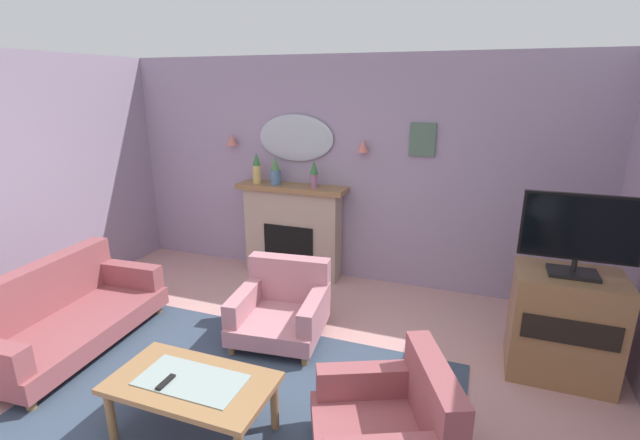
{
  "coord_description": "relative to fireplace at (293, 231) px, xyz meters",
  "views": [
    {
      "loc": [
        1.54,
        -2.17,
        2.33
      ],
      "look_at": [
        0.13,
        1.67,
        1.09
      ],
      "focal_mm": 25.19,
      "sensor_mm": 36.0,
      "label": 1
    }
  ],
  "objects": [
    {
      "name": "floor",
      "position": [
        0.61,
        -2.69,
        -0.62
      ],
      "size": [
        6.66,
        6.73,
        0.1
      ],
      "primitive_type": "cube",
      "color": "#C6938E",
      "rests_on": "ground"
    },
    {
      "name": "wall_back",
      "position": [
        0.61,
        0.22,
        0.76
      ],
      "size": [
        6.66,
        0.1,
        2.66
      ],
      "primitive_type": "cube",
      "color": "#9E8CA8",
      "rests_on": "ground"
    },
    {
      "name": "patterned_rug",
      "position": [
        0.61,
        -2.49,
        -0.56
      ],
      "size": [
        3.2,
        2.4,
        0.01
      ],
      "primitive_type": "cube",
      "color": "#38475B",
      "rests_on": "ground"
    },
    {
      "name": "fireplace",
      "position": [
        0.0,
        0.0,
        0.0
      ],
      "size": [
        1.36,
        0.36,
        1.16
      ],
      "color": "tan",
      "rests_on": "ground"
    },
    {
      "name": "mantel_vase_left",
      "position": [
        -0.45,
        -0.03,
        0.77
      ],
      "size": [
        0.11,
        0.11,
        0.38
      ],
      "color": "tan",
      "rests_on": "fireplace"
    },
    {
      "name": "mantel_vase_right",
      "position": [
        -0.2,
        -0.03,
        0.74
      ],
      "size": [
        0.13,
        0.13,
        0.34
      ],
      "color": "#4C7093",
      "rests_on": "fireplace"
    },
    {
      "name": "mantel_vase_centre",
      "position": [
        0.3,
        -0.03,
        0.77
      ],
      "size": [
        0.1,
        0.1,
        0.32
      ],
      "color": "#9E6084",
      "rests_on": "fireplace"
    },
    {
      "name": "wall_mirror",
      "position": [
        0.0,
        0.14,
        1.14
      ],
      "size": [
        0.96,
        0.06,
        0.56
      ],
      "primitive_type": "ellipsoid",
      "color": "#B2BCC6"
    },
    {
      "name": "wall_sconce_left",
      "position": [
        -0.85,
        0.09,
        1.09
      ],
      "size": [
        0.14,
        0.14,
        0.14
      ],
      "primitive_type": "cone",
      "color": "#D17066"
    },
    {
      "name": "wall_sconce_right",
      "position": [
        0.85,
        0.09,
        1.09
      ],
      "size": [
        0.14,
        0.14,
        0.14
      ],
      "primitive_type": "cone",
      "color": "#D17066"
    },
    {
      "name": "framed_picture",
      "position": [
        1.5,
        0.15,
        1.18
      ],
      "size": [
        0.28,
        0.03,
        0.36
      ],
      "primitive_type": "cube",
      "color": "#4C6B56"
    },
    {
      "name": "coffee_table",
      "position": [
        0.47,
        -2.77,
        -0.19
      ],
      "size": [
        1.1,
        0.6,
        0.45
      ],
      "color": "olive",
      "rests_on": "ground"
    },
    {
      "name": "tv_remote",
      "position": [
        0.33,
        -2.86,
        -0.12
      ],
      "size": [
        0.04,
        0.16,
        0.02
      ],
      "primitive_type": "cube",
      "color": "black",
      "rests_on": "coffee_table"
    },
    {
      "name": "floral_couch",
      "position": [
        -1.33,
        -2.24,
        -0.25
      ],
      "size": [
        0.97,
        1.76,
        0.76
      ],
      "color": "#934C51",
      "rests_on": "ground"
    },
    {
      "name": "armchair_beside_couch",
      "position": [
        1.78,
        -2.54,
        -0.27
      ],
      "size": [
        1.08,
        1.07,
        0.71
      ],
      "color": "#934C51",
      "rests_on": "ground"
    },
    {
      "name": "armchair_near_fireplace",
      "position": [
        0.49,
        -1.37,
        -0.27
      ],
      "size": [
        0.89,
        0.9,
        0.71
      ],
      "color": "#B77A84",
      "rests_on": "ground"
    },
    {
      "name": "tv_cabinet",
      "position": [
        2.89,
        -1.13,
        -0.12
      ],
      "size": [
        0.8,
        0.57,
        0.9
      ],
      "color": "olive",
      "rests_on": "ground"
    },
    {
      "name": "tv_flatscreen",
      "position": [
        2.89,
        -1.15,
        0.68
      ],
      "size": [
        0.84,
        0.24,
        0.65
      ],
      "color": "black",
      "rests_on": "tv_cabinet"
    }
  ]
}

